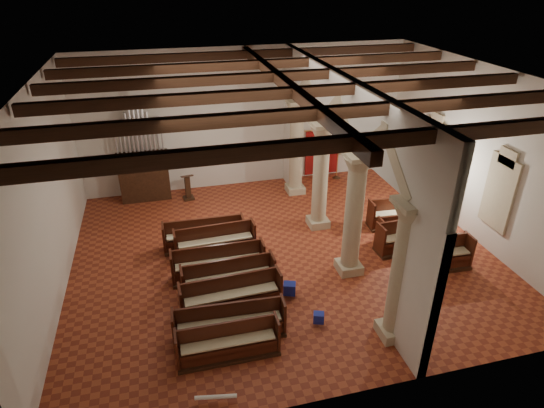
{
  "coord_description": "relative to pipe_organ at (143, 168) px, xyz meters",
  "views": [
    {
      "loc": [
        -3.6,
        -12.61,
        8.83
      ],
      "look_at": [
        -0.27,
        0.5,
        1.7
      ],
      "focal_mm": 30.0,
      "sensor_mm": 36.0,
      "label": 1
    }
  ],
  "objects": [
    {
      "name": "floor",
      "position": [
        4.5,
        -5.5,
        -1.37
      ],
      "size": [
        14.0,
        14.0,
        0.0
      ],
      "primitive_type": "plane",
      "color": "#943C20",
      "rests_on": "ground"
    },
    {
      "name": "ceiling",
      "position": [
        4.5,
        -5.5,
        4.63
      ],
      "size": [
        14.0,
        14.0,
        0.0
      ],
      "primitive_type": "plane",
      "rotation": [
        3.14,
        0.0,
        0.0
      ],
      "color": "black",
      "rests_on": "wall_back"
    },
    {
      "name": "wall_back",
      "position": [
        4.5,
        0.5,
        1.63
      ],
      "size": [
        14.0,
        0.02,
        6.0
      ],
      "primitive_type": "cube",
      "color": "silver",
      "rests_on": "floor"
    },
    {
      "name": "wall_front",
      "position": [
        4.5,
        -11.5,
        1.63
      ],
      "size": [
        14.0,
        0.02,
        6.0
      ],
      "primitive_type": "cube",
      "color": "silver",
      "rests_on": "floor"
    },
    {
      "name": "wall_left",
      "position": [
        -2.5,
        -5.5,
        1.63
      ],
      "size": [
        0.02,
        12.0,
        6.0
      ],
      "primitive_type": "cube",
      "color": "silver",
      "rests_on": "floor"
    },
    {
      "name": "wall_right",
      "position": [
        11.5,
        -5.5,
        1.63
      ],
      "size": [
        0.02,
        12.0,
        6.0
      ],
      "primitive_type": "cube",
      "color": "silver",
      "rests_on": "floor"
    },
    {
      "name": "ceiling_beams",
      "position": [
        4.5,
        -5.5,
        4.45
      ],
      "size": [
        13.8,
        11.8,
        0.3
      ],
      "primitive_type": null,
      "color": "#3A2012",
      "rests_on": "wall_back"
    },
    {
      "name": "arcade",
      "position": [
        6.3,
        -5.5,
        2.19
      ],
      "size": [
        0.9,
        11.9,
        6.0
      ],
      "color": "#B9AE8A",
      "rests_on": "floor"
    },
    {
      "name": "window_right_a",
      "position": [
        11.48,
        -7.0,
        0.83
      ],
      "size": [
        0.03,
        1.0,
        2.2
      ],
      "primitive_type": "cube",
      "color": "#2F6A54",
      "rests_on": "wall_right"
    },
    {
      "name": "window_right_b",
      "position": [
        11.48,
        -3.0,
        0.83
      ],
      "size": [
        0.03,
        1.0,
        2.2
      ],
      "primitive_type": "cube",
      "color": "#2F6A54",
      "rests_on": "wall_right"
    },
    {
      "name": "window_back",
      "position": [
        9.5,
        0.48,
        0.83
      ],
      "size": [
        1.0,
        0.03,
        2.2
      ],
      "primitive_type": "cube",
      "color": "#2F6A54",
      "rests_on": "wall_back"
    },
    {
      "name": "pipe_organ",
      "position": [
        0.0,
        0.0,
        0.0
      ],
      "size": [
        2.1,
        0.85,
        4.4
      ],
      "color": "#3A2012",
      "rests_on": "floor"
    },
    {
      "name": "lectern",
      "position": [
        1.71,
        -0.55,
        -0.88
      ],
      "size": [
        0.52,
        0.54,
        1.19
      ],
      "rotation": [
        0.0,
        0.0,
        0.13
      ],
      "color": "#362011",
      "rests_on": "floor"
    },
    {
      "name": "dossal_curtain",
      "position": [
        8.0,
        0.42,
        -0.21
      ],
      "size": [
        1.8,
        0.07,
        2.17
      ],
      "color": "maroon",
      "rests_on": "floor"
    },
    {
      "name": "processional_banner",
      "position": [
        8.61,
        -0.06,
        -0.55
      ],
      "size": [
        0.57,
        0.73,
        2.57
      ],
      "rotation": [
        0.0,
        0.0,
        -0.27
      ],
      "color": "#3A2012",
      "rests_on": "floor"
    },
    {
      "name": "hymnal_box_a",
      "position": [
        4.51,
        -9.13,
        -1.13
      ],
      "size": [
        0.35,
        0.32,
        0.29
      ],
      "primitive_type": "cube",
      "rotation": [
        0.0,
        0.0,
        -0.34
      ],
      "color": "#16419B",
      "rests_on": "floor"
    },
    {
      "name": "hymnal_box_b",
      "position": [
        4.07,
        -7.76,
        -1.09
      ],
      "size": [
        0.44,
        0.4,
        0.36
      ],
      "primitive_type": "cube",
      "rotation": [
        0.0,
        0.0,
        -0.34
      ],
      "color": "#16319A",
      "rests_on": "floor"
    },
    {
      "name": "hymnal_box_c",
      "position": [
        3.59,
        -5.44,
        -1.12
      ],
      "size": [
        0.33,
        0.28,
        0.3
      ],
      "primitive_type": "cube",
      "rotation": [
        0.0,
        0.0,
        0.12
      ],
      "color": "navy",
      "rests_on": "floor"
    },
    {
      "name": "tube_heater_a",
      "position": [
        1.4,
        -10.95,
        -1.21
      ],
      "size": [
        0.96,
        0.27,
        0.1
      ],
      "primitive_type": "cylinder",
      "rotation": [
        0.0,
        1.57,
        -0.18
      ],
      "color": "silver",
      "rests_on": "floor"
    },
    {
      "name": "tube_heater_b",
      "position": [
        2.91,
        -8.56,
        -1.21
      ],
      "size": [
        0.93,
        0.31,
        0.09
      ],
      "primitive_type": "cylinder",
      "rotation": [
        0.0,
        1.57,
        -0.23
      ],
      "color": "white",
      "rests_on": "floor"
    },
    {
      "name": "nave_pew_0",
      "position": [
        1.91,
        -9.66,
        -1.05
      ],
      "size": [
        2.6,
        0.66,
        0.98
      ],
      "rotation": [
        0.0,
        0.0,
        -0.0
      ],
      "color": "#3A2012",
      "rests_on": "floor"
    },
    {
      "name": "nave_pew_1",
      "position": [
        2.07,
        -8.98,
        -1.04
      ],
      "size": [
        2.99,
        0.83,
        1.0
      ],
      "rotation": [
        0.0,
        0.0,
        -0.05
      ],
      "color": "#3A2012",
      "rests_on": "floor"
    },
    {
      "name": "nave_pew_2",
      "position": [
        2.29,
        -7.92,
        -1.02
      ],
      "size": [
        2.93,
        0.86,
        1.08
      ],
      "rotation": [
        0.0,
        0.0,
        0.05
      ],
      "color": "#3A2012",
      "rests_on": "floor"
    },
    {
      "name": "nave_pew_3",
      "position": [
        2.36,
        -7.1,
        -1.02
      ],
      "size": [
        2.84,
        0.81,
        1.07
      ],
      "rotation": [
        0.0,
        0.0,
        0.03
      ],
      "color": "#3A2012",
      "rests_on": "floor"
    },
    {
      "name": "nave_pew_4",
      "position": [
        2.17,
        -6.26,
        -1.02
      ],
      "size": [
        2.94,
        0.73,
        1.07
      ],
      "rotation": [
        0.0,
        0.0,
        -0.01
      ],
      "color": "#3A2012",
      "rests_on": "floor"
    },
    {
      "name": "nave_pew_5",
      "position": [
        2.25,
        -4.95,
        -1.02
      ],
      "size": [
        2.77,
        0.81,
        1.05
      ],
      "rotation": [
        0.0,
        0.0,
        0.04
      ],
      "color": "#3A2012",
      "rests_on": "floor"
    },
    {
      "name": "nave_pew_6",
      "position": [
        1.93,
        -4.41,
        -1.03
      ],
      "size": [
        2.83,
        0.75,
        1.05
      ],
      "rotation": [
        0.0,
        0.0,
        -0.02
      ],
      "color": "#3A2012",
      "rests_on": "floor"
    },
    {
      "name": "aisle_pew_0",
      "position": [
        9.21,
        -7.58,
        -1.0
      ],
      "size": [
        2.07,
        0.81,
        1.11
      ],
      "rotation": [
        0.0,
        0.0,
        -0.03
      ],
      "color": "#3A2012",
      "rests_on": "floor"
    },
    {
      "name": "aisle_pew_1",
      "position": [
        8.77,
        -6.33,
        -0.99
      ],
      "size": [
        2.33,
        0.87,
        1.13
      ],
      "rotation": [
        0.0,
        0.0,
        0.05
      ],
      "color": "#3A2012",
      "rests_on": "floor"
    },
    {
      "name": "aisle_pew_2",
      "position": [
        8.91,
        -5.87,
        -1.02
      ],
      "size": [
        2.0,
        0.75,
        1.03
      ],
      "rotation": [
        0.0,
        0.0,
        -0.03
      ],
      "color": "#3A2012",
      "rests_on": "floor"
    },
    {
      "name": "aisle_pew_3",
      "position": [
        9.02,
        -4.73,
        -1.0
      ],
      "size": [
        1.88,
        0.83,
        1.1
      ],
      "rotation": [
        0.0,
        0.0,
        -0.05
      ],
      "color": "#3A2012",
      "rests_on": "floor"
    }
  ]
}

